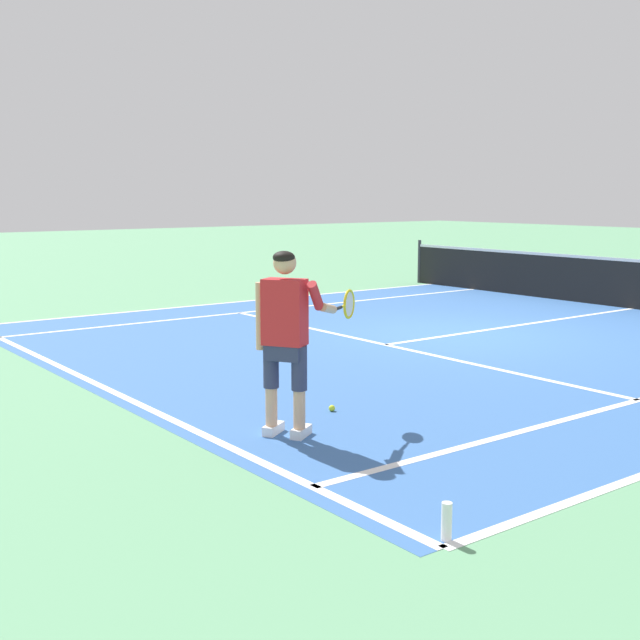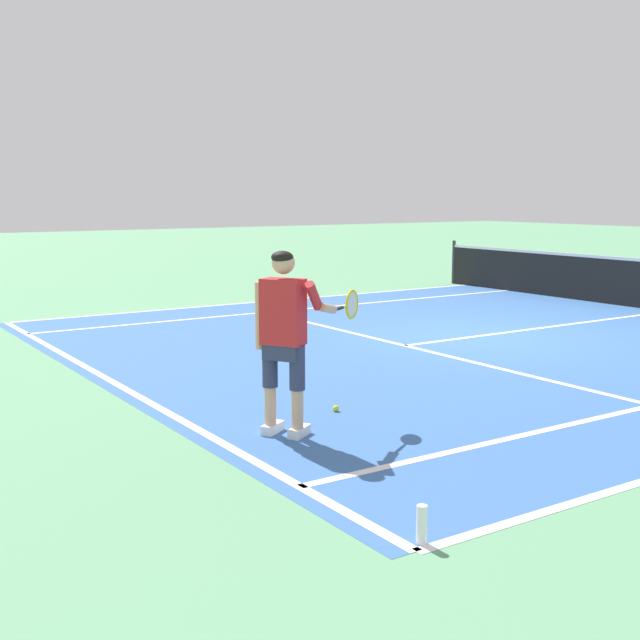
# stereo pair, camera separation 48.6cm
# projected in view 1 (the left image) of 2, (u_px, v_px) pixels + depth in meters

# --- Properties ---
(ground_plane) EXTENTS (80.00, 80.00, 0.00)m
(ground_plane) POSITION_uv_depth(u_px,v_px,m) (458.00, 334.00, 13.02)
(ground_plane) COLOR #609E70
(court_inner_surface) EXTENTS (10.98, 11.19, 0.00)m
(court_inner_surface) POSITION_uv_depth(u_px,v_px,m) (434.00, 338.00, 12.69)
(court_inner_surface) COLOR #3866A8
(court_inner_surface) RESTS_ON ground
(line_baseline) EXTENTS (10.98, 0.10, 0.01)m
(line_baseline) POSITION_uv_depth(u_px,v_px,m) (102.00, 386.00, 9.47)
(line_baseline) COLOR white
(line_baseline) RESTS_ON ground
(line_service) EXTENTS (8.23, 0.10, 0.01)m
(line_service) POSITION_uv_depth(u_px,v_px,m) (386.00, 345.00, 12.09)
(line_service) COLOR white
(line_service) RESTS_ON ground
(line_centre_service) EXTENTS (0.10, 6.40, 0.01)m
(line_centre_service) POSITION_uv_depth(u_px,v_px,m) (525.00, 324.00, 14.00)
(line_centre_service) COLOR white
(line_centre_service) RESTS_ON ground
(line_singles_left) EXTENTS (0.10, 10.79, 0.01)m
(line_singles_left) POSITION_uv_depth(u_px,v_px,m) (284.00, 308.00, 15.93)
(line_singles_left) COLOR white
(line_singles_left) RESTS_ON ground
(line_doubles_left) EXTENTS (0.10, 10.79, 0.01)m
(line_doubles_left) POSITION_uv_depth(u_px,v_px,m) (246.00, 301.00, 17.02)
(line_doubles_left) COLOR white
(line_doubles_left) RESTS_ON ground
(tennis_net) EXTENTS (11.96, 0.08, 1.07)m
(tennis_net) POSITION_uv_depth(u_px,v_px,m) (633.00, 283.00, 15.83)
(tennis_net) COLOR #333338
(tennis_net) RESTS_ON ground
(tennis_player) EXTENTS (0.55, 1.22, 1.71)m
(tennis_player) POSITION_uv_depth(u_px,v_px,m) (287.00, 330.00, 7.41)
(tennis_player) COLOR white
(tennis_player) RESTS_ON ground
(tennis_ball_near_feet) EXTENTS (0.07, 0.07, 0.07)m
(tennis_ball_near_feet) POSITION_uv_depth(u_px,v_px,m) (332.00, 408.00, 8.40)
(tennis_ball_near_feet) COLOR #CCE02D
(tennis_ball_near_feet) RESTS_ON ground
(water_bottle) EXTENTS (0.07, 0.07, 0.26)m
(water_bottle) POSITION_uv_depth(u_px,v_px,m) (447.00, 522.00, 5.25)
(water_bottle) COLOR white
(water_bottle) RESTS_ON ground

